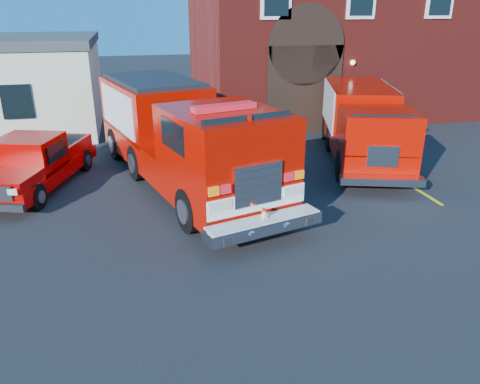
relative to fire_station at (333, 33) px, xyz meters
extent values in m
plane|color=black|center=(-8.99, -13.98, -4.25)|extent=(100.00, 100.00, 0.00)
cube|color=yellow|center=(-2.49, -12.98, -4.25)|extent=(0.12, 3.00, 0.01)
cube|color=yellow|center=(-2.49, -9.98, -4.25)|extent=(0.12, 3.00, 0.01)
cube|color=yellow|center=(-2.49, -6.98, -4.25)|extent=(0.12, 3.00, 0.01)
cube|color=maroon|center=(0.01, 0.02, -0.25)|extent=(15.00, 10.00, 8.00)
cube|color=black|center=(-3.49, -5.00, -2.25)|extent=(3.60, 0.12, 4.00)
cylinder|color=black|center=(-3.49, -5.00, -0.25)|extent=(3.60, 0.12, 3.60)
cube|color=black|center=(-15.99, -5.01, -2.25)|extent=(1.20, 0.10, 1.40)
cylinder|color=black|center=(-10.18, -14.46, -3.65)|extent=(0.69, 1.27, 1.21)
cylinder|color=black|center=(-7.84, -13.82, -3.65)|extent=(0.69, 1.27, 1.21)
cube|color=#AA0A01|center=(-9.94, -10.74, -3.32)|extent=(5.28, 10.30, 0.99)
cube|color=#AA0A01|center=(-10.61, -8.29, -2.05)|extent=(3.94, 5.41, 1.76)
cube|color=#AA0A01|center=(-9.10, -13.82, -1.99)|extent=(3.59, 4.13, 1.65)
cube|color=black|center=(-8.73, -15.15, -1.55)|extent=(2.36, 0.73, 1.04)
cube|color=red|center=(-9.10, -13.82, -1.08)|extent=(1.80, 0.83, 0.15)
cube|color=white|center=(-8.63, -15.54, -3.10)|extent=(2.68, 0.79, 0.49)
cube|color=silver|center=(-8.62, -15.55, -2.65)|extent=(1.29, 0.41, 1.04)
cube|color=silver|center=(-8.54, -15.84, -3.61)|extent=(3.14, 1.40, 0.31)
cube|color=#B7B7BF|center=(-11.95, -8.66, -2.05)|extent=(1.09, 3.84, 1.43)
cube|color=#B7B7BF|center=(-9.28, -7.93, -2.05)|extent=(1.09, 3.84, 1.43)
sphere|color=beige|center=(-8.54, -15.84, -3.37)|extent=(0.20, 0.20, 0.16)
sphere|color=beige|center=(-8.54, -15.85, -3.25)|extent=(0.16, 0.16, 0.13)
sphere|color=beige|center=(-8.59, -15.84, -3.20)|extent=(0.06, 0.06, 0.05)
sphere|color=beige|center=(-8.50, -15.82, -3.20)|extent=(0.06, 0.06, 0.05)
ellipsoid|color=red|center=(-8.54, -15.84, -3.21)|extent=(0.17, 0.17, 0.08)
cylinder|color=red|center=(-8.54, -15.85, -3.22)|extent=(0.19, 0.19, 0.01)
cylinder|color=black|center=(-14.41, -11.93, -3.87)|extent=(0.50, 0.82, 0.77)
cube|color=#A70000|center=(-14.65, -9.97, -3.72)|extent=(3.51, 5.65, 0.43)
cube|color=#A70000|center=(-15.25, -11.76, -3.33)|extent=(2.14, 1.94, 0.34)
cube|color=#A70000|center=(-14.74, -10.24, -2.95)|extent=(2.24, 2.21, 0.97)
cube|color=#A70000|center=(-14.17, -8.50, -3.33)|extent=(2.33, 2.49, 0.53)
cylinder|color=black|center=(-4.56, -11.72, -3.72)|extent=(0.65, 1.11, 1.06)
cylinder|color=black|center=(-2.54, -12.37, -3.72)|extent=(0.65, 1.11, 1.06)
cube|color=#AA0A01|center=(-2.73, -9.47, -3.43)|extent=(4.65, 8.09, 0.87)
cube|color=#AA0A01|center=(-2.29, -8.09, -2.32)|extent=(3.77, 5.33, 1.45)
cube|color=#AA0A01|center=(-3.55, -12.04, -2.42)|extent=(3.00, 2.94, 1.25)
cube|color=#B7B7BF|center=(-3.44, -7.72, -2.42)|extent=(1.27, 3.87, 1.64)
cube|color=#B7B7BF|center=(-1.13, -8.46, -2.42)|extent=(1.27, 3.87, 1.64)
cube|color=silver|center=(-3.98, -13.38, -3.72)|extent=(2.61, 1.21, 0.24)
camera|label=1|loc=(-11.49, -25.77, 1.36)|focal=35.00mm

